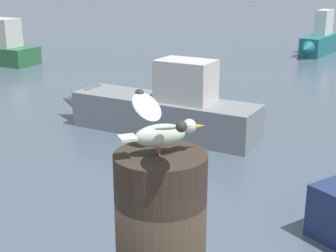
% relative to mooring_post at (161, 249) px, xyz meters
% --- Properties ---
extents(mooring_post, '(0.42, 0.42, 0.94)m').
position_rel_mooring_post_xyz_m(mooring_post, '(0.00, 0.00, 0.00)').
color(mooring_post, '#382D23').
rests_on(mooring_post, harbor_quay).
extents(seagull, '(0.38, 0.57, 0.23)m').
position_rel_mooring_post_xyz_m(seagull, '(0.00, 0.00, 0.59)').
color(seagull, '#C66A60').
rests_on(seagull, mooring_post).
extents(boat_teal, '(2.32, 3.74, 1.87)m').
position_rel_mooring_post_xyz_m(boat_teal, '(3.93, 20.45, -1.66)').
color(boat_teal, '#1E7075').
rests_on(boat_teal, ground_plane).
extents(boat_grey, '(5.09, 2.85, 1.75)m').
position_rel_mooring_post_xyz_m(boat_grey, '(-1.52, 8.68, -1.72)').
color(boat_grey, gray).
rests_on(boat_grey, ground_plane).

